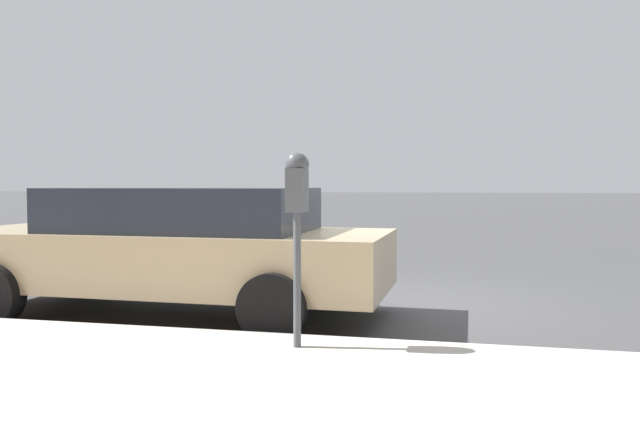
% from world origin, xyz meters
% --- Properties ---
extents(ground_plane, '(220.00, 220.00, 0.00)m').
position_xyz_m(ground_plane, '(0.00, 0.00, 0.00)').
color(ground_plane, '#424244').
extents(parking_meter, '(0.21, 0.19, 1.53)m').
position_xyz_m(parking_meter, '(-2.61, 0.39, 1.32)').
color(parking_meter, '#4C5156').
rests_on(parking_meter, sidewalk).
extents(car_tan, '(2.07, 4.84, 1.39)m').
position_xyz_m(car_tan, '(-1.03, 2.21, 0.75)').
color(car_tan, tan).
rests_on(car_tan, ground_plane).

